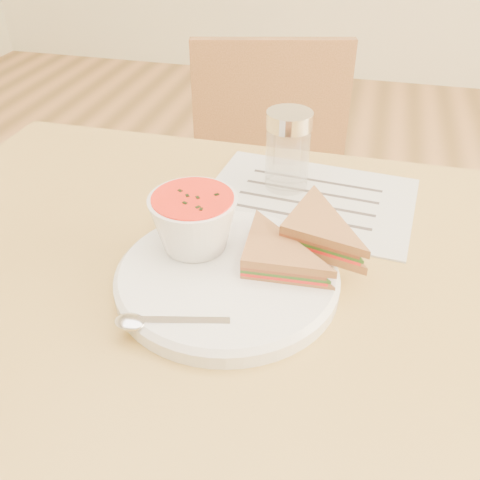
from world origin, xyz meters
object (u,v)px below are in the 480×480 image
(dining_table, at_px, (247,462))
(condiment_shaker, at_px, (288,151))
(chair_far, at_px, (270,236))
(soup_bowl, at_px, (194,225))
(plate, at_px, (227,278))

(dining_table, distance_m, condiment_shaker, 0.49)
(chair_far, xyz_separation_m, soup_bowl, (0.01, -0.54, 0.39))
(soup_bowl, bearing_deg, chair_far, 90.84)
(soup_bowl, relative_size, condiment_shaker, 0.88)
(dining_table, relative_size, plate, 3.91)
(dining_table, bearing_deg, plate, -147.44)
(plate, bearing_deg, soup_bowl, 144.84)
(dining_table, relative_size, chair_far, 1.21)
(chair_far, height_order, soup_bowl, soup_bowl)
(soup_bowl, xyz_separation_m, condiment_shaker, (0.07, 0.20, 0.01))
(chair_far, relative_size, condiment_shaker, 7.04)
(condiment_shaker, bearing_deg, dining_table, -90.48)
(condiment_shaker, bearing_deg, plate, -96.09)
(chair_far, distance_m, condiment_shaker, 0.53)
(chair_far, distance_m, soup_bowl, 0.66)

